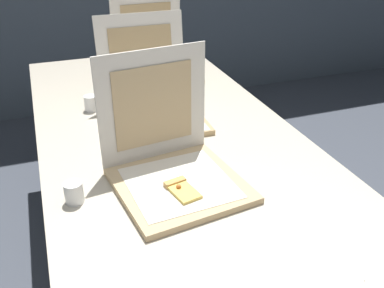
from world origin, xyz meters
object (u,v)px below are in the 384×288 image
(pizza_box_back, at_px, (155,64))
(cup_white_near_left, at_px, (74,193))
(table, at_px, (172,148))
(pizza_box_front, at_px, (174,167))
(cup_white_far, at_px, (91,103))
(pizza_box_middle, at_px, (153,105))

(pizza_box_back, xyz_separation_m, cup_white_near_left, (-0.54, -1.02, -0.02))
(table, bearing_deg, pizza_box_front, -106.49)
(pizza_box_back, height_order, cup_white_far, pizza_box_back)
(pizza_box_middle, bearing_deg, table, -83.94)
(pizza_box_front, relative_size, pizza_box_middle, 0.98)
(table, height_order, cup_white_far, cup_white_far)
(pizza_box_front, height_order, cup_white_far, pizza_box_front)
(cup_white_near_left, distance_m, cup_white_far, 0.69)
(cup_white_near_left, relative_size, cup_white_far, 1.00)
(pizza_box_middle, height_order, pizza_box_back, pizza_box_back)
(table, distance_m, pizza_box_back, 0.75)
(table, distance_m, cup_white_near_left, 0.50)
(table, height_order, pizza_box_back, pizza_box_back)
(pizza_box_front, relative_size, pizza_box_back, 1.07)
(cup_white_far, bearing_deg, cup_white_near_left, -102.46)
(cup_white_near_left, xyz_separation_m, cup_white_far, (0.15, 0.67, 0.00))
(pizza_box_front, xyz_separation_m, cup_white_near_left, (-0.32, -0.00, -0.02))
(pizza_box_middle, xyz_separation_m, cup_white_near_left, (-0.38, -0.50, -0.02))
(table, bearing_deg, cup_white_near_left, -143.98)
(table, distance_m, pizza_box_middle, 0.23)
(cup_white_far, bearing_deg, pizza_box_middle, -35.50)
(table, distance_m, cup_white_far, 0.46)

